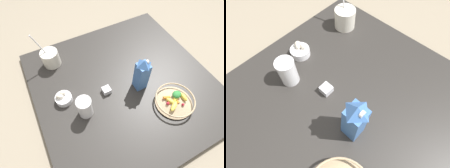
# 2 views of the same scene
# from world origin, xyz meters

# --- Properties ---
(ground_plane) EXTENTS (6.00, 6.00, 0.00)m
(ground_plane) POSITION_xyz_m (0.00, 0.00, 0.00)
(ground_plane) COLOR gray
(countertop) EXTENTS (1.19, 1.19, 0.04)m
(countertop) POSITION_xyz_m (0.00, 0.00, 0.02)
(countertop) COLOR #2D2B28
(countertop) RESTS_ON ground_plane
(fruit_bowl) EXTENTS (0.25, 0.25, 0.08)m
(fruit_bowl) POSITION_xyz_m (-0.28, -0.20, 0.07)
(fruit_bowl) COLOR tan
(fruit_bowl) RESTS_ON countertop
(milk_carton) EXTENTS (0.07, 0.07, 0.26)m
(milk_carton) POSITION_xyz_m (-0.07, -0.08, 0.17)
(milk_carton) COLOR #3D6BB2
(milk_carton) RESTS_ON countertop
(yogurt_tub) EXTENTS (0.12, 0.14, 0.27)m
(yogurt_tub) POSITION_xyz_m (0.40, 0.39, 0.11)
(yogurt_tub) COLOR silver
(yogurt_tub) RESTS_ON countertop
(drinking_cup) EXTENTS (0.09, 0.09, 0.15)m
(drinking_cup) POSITION_xyz_m (-0.09, 0.32, 0.11)
(drinking_cup) COLOR white
(drinking_cup) RESTS_ON countertop
(spice_jar) EXTENTS (0.05, 0.05, 0.04)m
(spice_jar) POSITION_xyz_m (-0.01, 0.14, 0.06)
(spice_jar) COLOR silver
(spice_jar) RESTS_ON countertop
(garlic_bowl) EXTENTS (0.11, 0.11, 0.07)m
(garlic_bowl) POSITION_xyz_m (0.06, 0.41, 0.07)
(garlic_bowl) COLOR white
(garlic_bowl) RESTS_ON countertop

